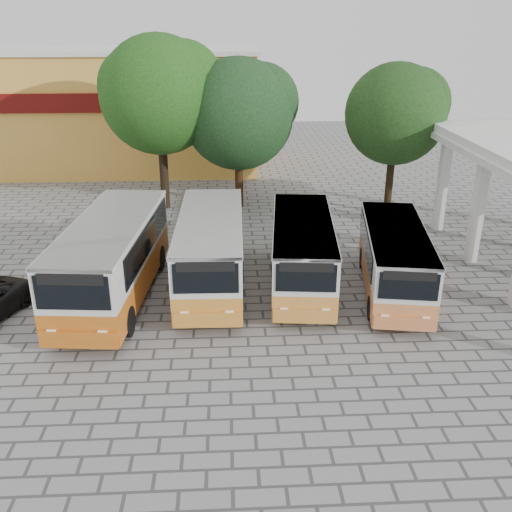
{
  "coord_description": "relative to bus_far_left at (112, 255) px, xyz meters",
  "views": [
    {
      "loc": [
        -3.13,
        -17.1,
        10.12
      ],
      "look_at": [
        -2.02,
        3.66,
        1.5
      ],
      "focal_mm": 40.0,
      "sensor_mm": 36.0,
      "label": 1
    }
  ],
  "objects": [
    {
      "name": "tree_middle",
      "position": [
        5.23,
        11.76,
        3.69
      ],
      "size": [
        6.46,
        6.15,
        8.39
      ],
      "color": "#3B200E",
      "rests_on": "ground"
    },
    {
      "name": "bus_centre_left",
      "position": [
        3.74,
        0.91,
        -0.12
      ],
      "size": [
        2.66,
        8.25,
        2.96
      ],
      "rotation": [
        0.0,
        0.0,
        -0.02
      ],
      "color": "#C57B24",
      "rests_on": "ground"
    },
    {
      "name": "ground",
      "position": [
        7.54,
        -3.23,
        -1.83
      ],
      "size": [
        90.0,
        90.0,
        0.0
      ],
      "primitive_type": "plane",
      "color": "gray",
      "rests_on": "ground"
    },
    {
      "name": "bus_centre_right",
      "position": [
        7.41,
        0.79,
        -0.22
      ],
      "size": [
        3.08,
        7.89,
        2.77
      ],
      "rotation": [
        0.0,
        0.0,
        -0.1
      ],
      "color": "#C97E2E",
      "rests_on": "ground"
    },
    {
      "name": "bus_far_left",
      "position": [
        0.0,
        0.0,
        0.0
      ],
      "size": [
        3.44,
        8.97,
        3.16
      ],
      "rotation": [
        0.0,
        0.0,
        -0.09
      ],
      "color": "#B45611",
      "rests_on": "ground"
    },
    {
      "name": "tree_right",
      "position": [
        13.5,
        9.97,
        3.86
      ],
      "size": [
        5.62,
        5.35,
        8.2
      ],
      "color": "black",
      "rests_on": "ground"
    },
    {
      "name": "bus_far_right",
      "position": [
        10.95,
        -0.05,
        -0.3
      ],
      "size": [
        3.37,
        7.63,
        2.64
      ],
      "rotation": [
        0.0,
        0.0,
        -0.16
      ],
      "color": "#CA723C",
      "rests_on": "ground"
    },
    {
      "name": "shophouse_block",
      "position": [
        -3.46,
        22.75,
        2.33
      ],
      "size": [
        20.4,
        10.4,
        8.3
      ],
      "color": "gold",
      "rests_on": "ground"
    },
    {
      "name": "tree_left",
      "position": [
        0.95,
        11.78,
        4.75
      ],
      "size": [
        6.74,
        6.42,
        9.58
      ],
      "color": "black",
      "rests_on": "ground"
    }
  ]
}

